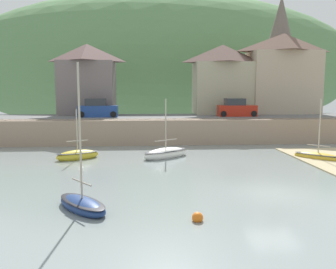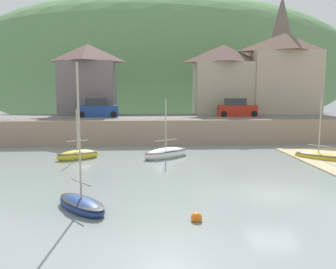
{
  "view_description": "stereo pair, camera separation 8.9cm",
  "coord_description": "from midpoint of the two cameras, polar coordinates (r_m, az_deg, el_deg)",
  "views": [
    {
      "loc": [
        -6.52,
        -16.83,
        5.22
      ],
      "look_at": [
        -4.87,
        8.55,
        1.99
      ],
      "focal_mm": 37.24,
      "sensor_mm": 36.0,
      "label": 1
    },
    {
      "loc": [
        -6.43,
        -16.84,
        5.22
      ],
      "look_at": [
        -4.87,
        8.55,
        1.99
      ],
      "focal_mm": 37.24,
      "sensor_mm": 36.0,
      "label": 2
    }
  ],
  "objects": [
    {
      "name": "sailboat_nearest_shore",
      "position": [
        27.52,
        -14.46,
        -3.3
      ],
      "size": [
        3.41,
        2.62,
        4.01
      ],
      "rotation": [
        0.0,
        0.0,
        0.52
      ],
      "color": "gold",
      "rests_on": "ground"
    },
    {
      "name": "parked_car_by_wall",
      "position": [
        38.87,
        11.26,
        4.14
      ],
      "size": [
        4.11,
        1.82,
        1.95
      ],
      "rotation": [
        0.0,
        0.0,
        0.01
      ],
      "color": "#B22313",
      "rests_on": "ground"
    },
    {
      "name": "dinghy_open_wooden",
      "position": [
        27.27,
        -0.26,
        -3.12
      ],
      "size": [
        4.15,
        3.48,
        4.8
      ],
      "rotation": [
        0.0,
        0.0,
        0.61
      ],
      "color": "white",
      "rests_on": "ground"
    },
    {
      "name": "church_with_spire",
      "position": [
        49.61,
        17.97,
        12.66
      ],
      "size": [
        3.0,
        3.0,
        15.09
      ],
      "color": "gray",
      "rests_on": "ground"
    },
    {
      "name": "parked_car_near_slipway",
      "position": [
        37.93,
        -11.29,
        4.06
      ],
      "size": [
        4.1,
        1.82,
        1.95
      ],
      "rotation": [
        0.0,
        0.0,
        -0.0
      ],
      "color": "navy",
      "rests_on": "ground"
    },
    {
      "name": "quay_seawall",
      "position": [
        35.15,
        7.11,
        0.88
      ],
      "size": [
        48.0,
        9.4,
        2.4
      ],
      "color": "gray",
      "rests_on": "ground"
    },
    {
      "name": "sailboat_white_hull",
      "position": [
        28.75,
        23.46,
        -3.31
      ],
      "size": [
        3.18,
        3.28,
        4.73
      ],
      "rotation": [
        0.0,
        0.0,
        -0.81
      ],
      "color": "gold",
      "rests_on": "ground"
    },
    {
      "name": "hillside_backdrop",
      "position": [
        72.25,
        -0.99,
        10.86
      ],
      "size": [
        80.0,
        44.0,
        27.91
      ],
      "color": "#5B8652",
      "rests_on": "ground"
    },
    {
      "name": "mooring_buoy",
      "position": [
        14.43,
        4.87,
        -13.41
      ],
      "size": [
        0.46,
        0.46,
        0.46
      ],
      "color": "orange",
      "rests_on": "ground"
    },
    {
      "name": "fishing_boat_green",
      "position": [
        16.07,
        -13.83,
        -10.95
      ],
      "size": [
        3.05,
        3.38,
        6.55
      ],
      "rotation": [
        0.0,
        0.0,
        -0.9
      ],
      "color": "navy",
      "rests_on": "ground"
    },
    {
      "name": "waterfront_building_centre",
      "position": [
        43.07,
        9.03,
        9.0
      ],
      "size": [
        7.07,
        4.82,
        8.22
      ],
      "color": "tan",
      "rests_on": "ground"
    },
    {
      "name": "waterfront_building_right",
      "position": [
        45.28,
        18.39,
        9.51
      ],
      "size": [
        8.39,
        5.18,
        9.62
      ],
      "color": "tan",
      "rests_on": "ground"
    },
    {
      "name": "waterfront_building_left",
      "position": [
        42.6,
        -12.88,
        8.9
      ],
      "size": [
        6.52,
        5.72,
        8.2
      ],
      "color": "slate",
      "rests_on": "ground"
    }
  ]
}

